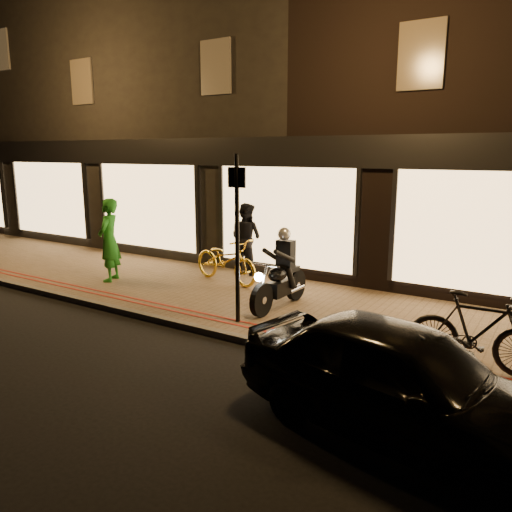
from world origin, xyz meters
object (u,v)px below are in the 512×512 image
at_px(sign_post, 237,231).
at_px(parked_car, 402,380).
at_px(motorcycle, 281,277).
at_px(bicycle_gold, 226,260).
at_px(person_green, 109,240).

xyz_separation_m(sign_post, parked_car, (3.53, -1.91, -1.13)).
relative_size(motorcycle, bicycle_gold, 0.96).
bearing_deg(person_green, parked_car, 45.75).
height_order(sign_post, parked_car, sign_post).
relative_size(motorcycle, sign_post, 0.65).
height_order(motorcycle, parked_car, motorcycle).
distance_m(motorcycle, parked_car, 4.50).
distance_m(person_green, parked_car, 8.23).
xyz_separation_m(sign_post, bicycle_gold, (-1.82, 2.16, -1.15)).
bearing_deg(motorcycle, sign_post, -99.96).
bearing_deg(sign_post, bicycle_gold, 130.04).
bearing_deg(motorcycle, parked_car, -41.52).
distance_m(sign_post, person_green, 4.36).
height_order(motorcycle, sign_post, sign_post).
bearing_deg(parked_car, sign_post, 72.76).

